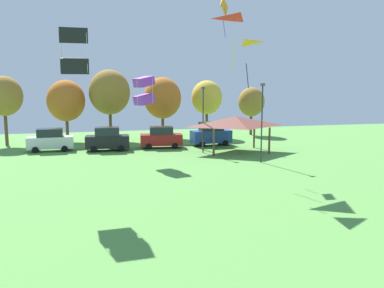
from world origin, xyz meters
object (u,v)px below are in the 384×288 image
at_px(light_post_1, 203,116).
at_px(light_post_2, 262,119).
at_px(kite_flying_7, 224,8).
at_px(parked_car_third_from_left, 161,137).
at_px(kite_flying_3, 74,51).
at_px(treeline_tree_2, 66,101).
at_px(parked_car_second_from_left, 107,139).
at_px(parked_car_rightmost_in_row, 211,134).
at_px(treeline_tree_4, 162,98).
at_px(treeline_tree_1, 4,96).
at_px(treeline_tree_5, 207,98).
at_px(park_pavilion, 235,121).
at_px(kite_flying_4, 144,91).
at_px(treeline_tree_6, 251,102).
at_px(kite_flying_6, 240,25).
at_px(treeline_tree_3, 110,92).
at_px(parked_car_leftmost, 50,140).
at_px(kite_flying_9, 241,57).

xyz_separation_m(light_post_1, light_post_2, (3.54, -6.13, 0.17)).
height_order(kite_flying_7, parked_car_third_from_left, kite_flying_7).
relative_size(kite_flying_3, treeline_tree_2, 0.37).
height_order(parked_car_second_from_left, treeline_tree_2, treeline_tree_2).
height_order(parked_car_rightmost_in_row, treeline_tree_4, treeline_tree_4).
xyz_separation_m(parked_car_third_from_left, treeline_tree_1, (-16.42, 5.97, 4.32)).
distance_m(kite_flying_7, treeline_tree_5, 19.48).
distance_m(treeline_tree_1, treeline_tree_4, 18.09).
bearing_deg(kite_flying_7, parked_car_rightmost_in_row, 78.81).
bearing_deg(parked_car_second_from_left, park_pavilion, -13.13).
xyz_separation_m(kite_flying_4, treeline_tree_6, (16.25, 15.12, -1.85)).
xyz_separation_m(kite_flying_4, kite_flying_6, (6.15, -6.98, 4.80)).
distance_m(light_post_2, treeline_tree_1, 28.53).
bearing_deg(light_post_2, parked_car_third_from_left, 124.72).
xyz_separation_m(parked_car_third_from_left, treeline_tree_5, (7.27, 7.65, 3.90)).
xyz_separation_m(light_post_2, treeline_tree_1, (-23.47, 16.15, 1.60)).
relative_size(kite_flying_4, parked_car_rightmost_in_row, 0.55).
height_order(parked_car_second_from_left, parked_car_rightmost_in_row, parked_car_rightmost_in_row).
bearing_deg(kite_flying_3, treeline_tree_2, 94.36).
height_order(parked_car_second_from_left, light_post_1, light_post_1).
bearing_deg(light_post_2, parked_car_second_from_left, 142.56).
height_order(kite_flying_6, treeline_tree_3, kite_flying_6).
relative_size(parked_car_leftmost, light_post_2, 0.66).
distance_m(kite_flying_3, light_post_1, 18.74).
distance_m(kite_flying_3, kite_flying_7, 14.86).
xyz_separation_m(park_pavilion, treeline_tree_1, (-23.24, 10.22, 2.37)).
xyz_separation_m(kite_flying_7, treeline_tree_3, (-8.62, 16.97, -7.14)).
height_order(kite_flying_3, kite_flying_9, kite_flying_3).
bearing_deg(kite_flying_3, treeline_tree_5, 59.04).
relative_size(parked_car_rightmost_in_row, treeline_tree_1, 0.60).
bearing_deg(light_post_2, kite_flying_9, -124.52).
xyz_separation_m(kite_flying_7, treeline_tree_4, (-2.09, 17.72, -7.92)).
bearing_deg(kite_flying_4, treeline_tree_1, 136.58).
relative_size(kite_flying_6, light_post_2, 0.52).
relative_size(parked_car_second_from_left, treeline_tree_2, 0.62).
relative_size(parked_car_third_from_left, treeline_tree_1, 0.60).
xyz_separation_m(kite_flying_3, treeline_tree_2, (-1.94, 25.39, -3.89)).
relative_size(light_post_2, treeline_tree_5, 0.95).
distance_m(treeline_tree_2, treeline_tree_5, 17.27).
height_order(kite_flying_6, parked_car_second_from_left, kite_flying_6).
xyz_separation_m(kite_flying_3, park_pavilion, (14.88, 13.66, -5.63)).
distance_m(kite_flying_4, park_pavilion, 10.39).
relative_size(parked_car_rightmost_in_row, light_post_2, 0.67).
bearing_deg(treeline_tree_2, treeline_tree_1, -166.73).
bearing_deg(kite_flying_6, kite_flying_9, -108.16).
xyz_separation_m(park_pavilion, light_post_2, (0.23, -5.93, 0.76)).
distance_m(kite_flying_9, park_pavilion, 14.19).
distance_m(kite_flying_7, treeline_tree_1, 26.60).
bearing_deg(kite_flying_9, park_pavilion, 71.22).
relative_size(kite_flying_3, kite_flying_4, 1.06).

